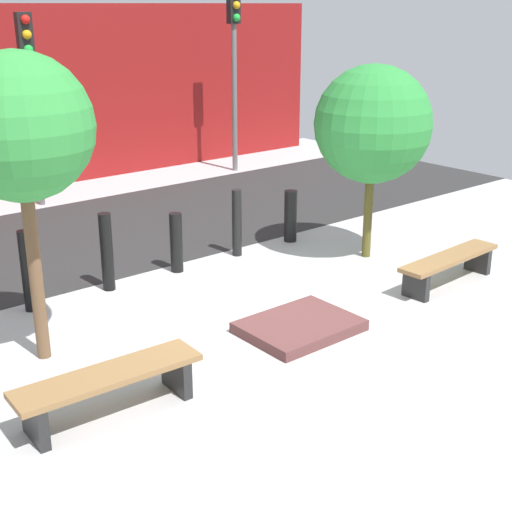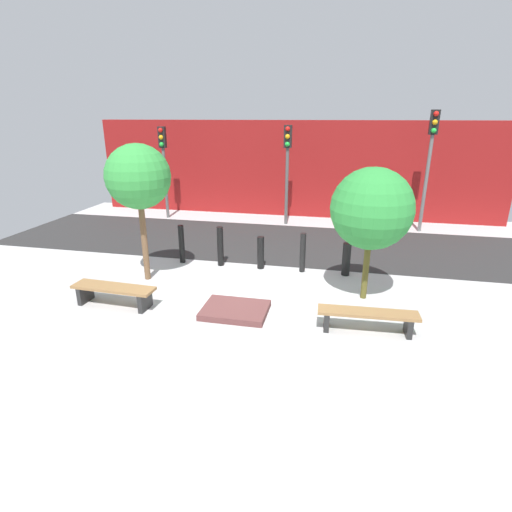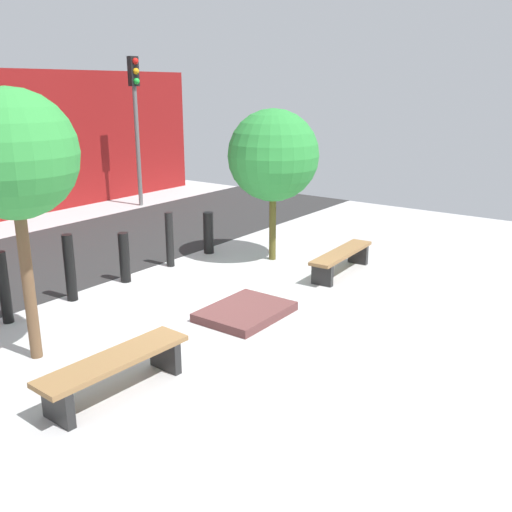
% 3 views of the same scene
% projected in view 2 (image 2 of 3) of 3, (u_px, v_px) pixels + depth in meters
% --- Properties ---
extents(ground_plane, '(18.00, 18.00, 0.00)m').
position_uv_depth(ground_plane, '(242.00, 301.00, 8.90)').
color(ground_plane, '#B1B1B1').
extents(road_strip, '(18.00, 4.26, 0.01)m').
position_uv_depth(road_strip, '(275.00, 242.00, 13.01)').
color(road_strip, '#2A2A2A').
rests_on(road_strip, ground).
extents(building_facade, '(16.20, 0.50, 3.74)m').
position_uv_depth(building_facade, '(292.00, 169.00, 16.07)').
color(building_facade, maroon).
rests_on(building_facade, ground).
extents(bench_left, '(1.85, 0.54, 0.45)m').
position_uv_depth(bench_left, '(114.00, 292.00, 8.60)').
color(bench_left, black).
rests_on(bench_left, ground).
extents(bench_right, '(1.89, 0.47, 0.43)m').
position_uv_depth(bench_right, '(367.00, 317.00, 7.55)').
color(bench_right, black).
rests_on(bench_right, ground).
extents(planter_bed, '(1.35, 1.02, 0.13)m').
position_uv_depth(planter_bed, '(235.00, 310.00, 8.34)').
color(planter_bed, brown).
rests_on(planter_bed, ground).
extents(tree_behind_left_bench, '(1.52, 1.52, 3.33)m').
position_uv_depth(tree_behind_left_bench, '(138.00, 177.00, 9.28)').
color(tree_behind_left_bench, brown).
rests_on(tree_behind_left_bench, ground).
extents(tree_behind_right_bench, '(1.74, 1.74, 2.93)m').
position_uv_depth(tree_behind_right_bench, '(372.00, 209.00, 8.39)').
color(tree_behind_right_bench, '#514A1E').
rests_on(tree_behind_right_bench, ground).
extents(bollard_far_left, '(0.16, 0.16, 1.07)m').
position_uv_depth(bollard_far_left, '(182.00, 244.00, 11.08)').
color(bollard_far_left, black).
rests_on(bollard_far_left, ground).
extents(bollard_left, '(0.17, 0.17, 1.09)m').
position_uv_depth(bollard_left, '(220.00, 246.00, 10.86)').
color(bollard_left, black).
rests_on(bollard_left, ground).
extents(bollard_center, '(0.18, 0.18, 0.89)m').
position_uv_depth(bollard_center, '(261.00, 253.00, 10.67)').
color(bollard_center, black).
rests_on(bollard_center, ground).
extents(bollard_right, '(0.15, 0.15, 1.05)m').
position_uv_depth(bollard_right, '(303.00, 253.00, 10.42)').
color(bollard_right, black).
rests_on(bollard_right, ground).
extents(bollard_far_right, '(0.21, 0.21, 0.86)m').
position_uv_depth(bollard_far_right, '(346.00, 259.00, 10.23)').
color(bollard_far_right, black).
rests_on(bollard_far_right, ground).
extents(traffic_light_west, '(0.28, 0.27, 3.52)m').
position_uv_depth(traffic_light_west, '(163.00, 156.00, 15.38)').
color(traffic_light_west, '#585858').
rests_on(traffic_light_west, ground).
extents(traffic_light_mid_west, '(0.28, 0.27, 3.59)m').
position_uv_depth(traffic_light_mid_west, '(287.00, 157.00, 14.40)').
color(traffic_light_mid_west, '#535353').
rests_on(traffic_light_mid_west, ground).
extents(traffic_light_mid_east, '(0.28, 0.27, 4.09)m').
position_uv_depth(traffic_light_mid_east, '(430.00, 150.00, 13.34)').
color(traffic_light_mid_east, slate).
rests_on(traffic_light_mid_east, ground).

